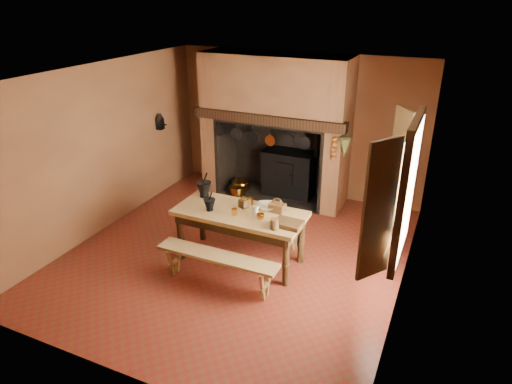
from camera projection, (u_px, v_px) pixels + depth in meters
floor at (237, 253)px, 7.27m from camera, size 5.50×5.50×0.00m
ceiling at (234, 75)px, 6.13m from camera, size 5.50×5.50×0.00m
back_wall at (298, 125)px, 8.99m from camera, size 5.00×0.02×2.80m
wall_left at (102, 149)px, 7.64m from camera, size 0.02×5.50×2.80m
wall_right at (412, 201)px, 5.76m from camera, size 0.02×5.50×2.80m
wall_front at (108, 266)px, 4.41m from camera, size 5.00×0.02×2.80m
chimney_breast at (276, 108)px, 8.57m from camera, size 2.95×0.96×2.80m
iron_range at (289, 173)px, 9.13m from camera, size 1.12×0.55×1.60m
hearth_pans at (239, 187)px, 9.48m from camera, size 0.51×0.62×0.20m
hanging_pans at (263, 138)px, 8.35m from camera, size 1.92×0.29×0.27m
onion_string at (334, 149)px, 7.84m from camera, size 0.12×0.10×0.46m
herb_bunch at (345, 148)px, 7.76m from camera, size 0.20×0.20×0.35m
window at (398, 189)px, 5.37m from camera, size 0.39×1.75×1.76m
wall_coffee_mill at (160, 120)px, 8.85m from camera, size 0.23×0.16×0.31m
work_table at (240, 219)px, 6.80m from camera, size 1.94×0.86×0.84m
bench_front at (217, 263)px, 6.34m from camera, size 1.78×0.31×0.50m
bench_back at (259, 222)px, 7.53m from camera, size 1.55×0.27×0.44m
mortar_large at (204, 189)px, 7.17m from camera, size 0.24×0.24×0.42m
mortar_small at (210, 204)px, 6.74m from camera, size 0.18×0.18×0.30m
coffee_grinder at (244, 203)px, 6.85m from camera, size 0.19×0.16×0.20m
brass_mug_a at (234, 212)px, 6.63m from camera, size 0.10×0.10×0.10m
brass_mug_b at (251, 201)px, 6.96m from camera, size 0.10×0.10×0.10m
mixing_bowl at (267, 207)px, 6.81m from camera, size 0.41×0.41×0.08m
stoneware_crock at (274, 224)px, 6.23m from camera, size 0.15×0.15×0.15m
glass_jar at (256, 211)px, 6.60m from camera, size 0.08×0.08×0.14m
wicker_basket at (277, 207)px, 6.72m from camera, size 0.24×0.18×0.22m
wooden_tray at (288, 224)px, 6.33m from camera, size 0.41×0.30×0.07m
brass_cup at (260, 217)px, 6.49m from camera, size 0.13×0.13×0.09m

